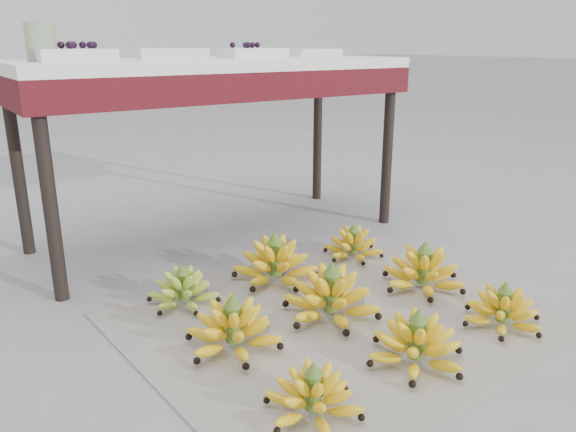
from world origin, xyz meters
TOP-DOWN VIEW (x-y plane):
  - ground at (0.00, 0.00)m, footprint 60.00×60.00m
  - newspaper_mat at (-0.01, -0.05)m, footprint 1.31×1.12m
  - bunch_front_left at (-0.37, -0.38)m, footprint 0.26×0.26m
  - bunch_front_center at (-0.01, -0.37)m, footprint 0.35×0.35m
  - bunch_front_right at (0.37, -0.37)m, footprint 0.28×0.28m
  - bunch_mid_left at (-0.37, -0.02)m, footprint 0.33×0.33m
  - bunch_mid_center at (-0.02, -0.02)m, footprint 0.32×0.32m
  - bunch_mid_right at (0.38, -0.04)m, footprint 0.36×0.36m
  - bunch_back_left at (-0.37, 0.32)m, footprint 0.27×0.27m
  - bunch_back_center at (-0.01, 0.31)m, footprint 0.38×0.38m
  - bunch_back_right at (0.38, 0.33)m, footprint 0.24×0.24m
  - vendor_table at (0.06, 0.87)m, footprint 1.61×0.64m
  - tray_far_left at (-0.50, 0.85)m, footprint 0.27×0.20m
  - tray_left at (-0.11, 0.90)m, footprint 0.30×0.25m
  - tray_right at (0.24, 0.86)m, footprint 0.27×0.20m
  - tray_far_right at (0.59, 0.89)m, footprint 0.23×0.18m
  - glass_jar at (-0.60, 0.86)m, footprint 0.12×0.12m

SIDE VIEW (x-z plane):
  - ground at x=0.00m, z-range 0.00..0.00m
  - newspaper_mat at x=-0.01m, z-range 0.00..0.01m
  - bunch_front_left at x=-0.37m, z-range -0.02..0.12m
  - bunch_back_left at x=-0.37m, z-range -0.02..0.13m
  - bunch_back_right at x=0.38m, z-range -0.02..0.13m
  - bunch_front_right at x=0.37m, z-range -0.02..0.13m
  - bunch_front_center at x=-0.01m, z-range -0.02..0.14m
  - bunch_mid_left at x=-0.37m, z-range -0.02..0.15m
  - bunch_mid_right at x=0.38m, z-range -0.02..0.15m
  - bunch_back_center at x=-0.01m, z-range -0.02..0.16m
  - bunch_mid_center at x=-0.02m, z-range -0.02..0.16m
  - vendor_table at x=0.06m, z-range 0.30..1.07m
  - tray_far_right at x=0.59m, z-range 0.77..0.81m
  - tray_left at x=-0.11m, z-range 0.77..0.81m
  - tray_right at x=0.24m, z-range 0.76..0.83m
  - tray_far_left at x=-0.50m, z-range 0.76..0.83m
  - glass_jar at x=-0.60m, z-range 0.77..0.90m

